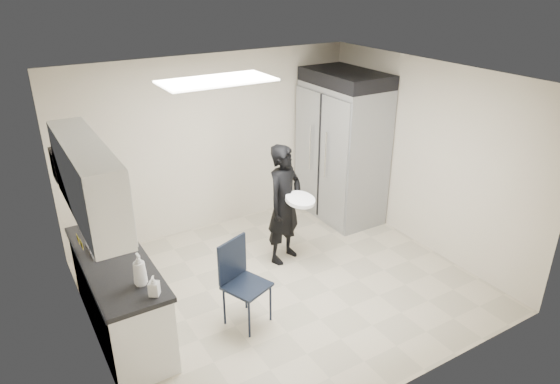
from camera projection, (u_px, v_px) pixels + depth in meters
floor at (284, 285)px, 6.29m from camera, size 4.50×4.50×0.00m
ceiling at (285, 78)px, 5.23m from camera, size 4.50×4.50×0.00m
back_wall at (213, 144)px, 7.32m from camera, size 4.50×0.00×4.50m
left_wall at (82, 242)px, 4.70m from camera, size 0.00×4.00×4.00m
right_wall at (424, 157)px, 6.82m from camera, size 0.00×4.00×4.00m
ceiling_panel at (217, 81)px, 5.27m from camera, size 1.20×0.60×0.02m
lower_counter at (120, 297)px, 5.36m from camera, size 0.60×1.90×0.86m
countertop at (114, 261)px, 5.17m from camera, size 0.64×1.95×0.05m
sink at (110, 251)px, 5.38m from camera, size 0.42×0.40×0.14m
faucet at (89, 244)px, 5.22m from camera, size 0.02×0.02×0.24m
upper_cabinets at (87, 180)px, 4.73m from camera, size 0.35×1.80×0.75m
towel_dispenser at (63, 164)px, 5.68m from camera, size 0.22×0.30×0.35m
notice_sticker_left at (81, 244)px, 4.82m from camera, size 0.00×0.12×0.07m
notice_sticker_right at (78, 239)px, 4.99m from camera, size 0.00×0.12×0.07m
commercial_fridge at (342, 152)px, 7.72m from camera, size 0.80×1.35×2.10m
fridge_compressor at (346, 78)px, 7.25m from camera, size 0.80×1.35×0.20m
folding_chair at (247, 286)px, 5.45m from camera, size 0.56×0.56×0.96m
man_tuxedo at (285, 204)px, 6.56m from camera, size 0.71×0.59×1.64m
bucket_lid at (300, 200)px, 6.36m from camera, size 0.50×0.50×0.05m
soap_bottle_a at (139, 269)px, 4.67m from camera, size 0.14×0.14×0.34m
soap_bottle_b at (154, 286)px, 4.55m from camera, size 0.13×0.13×0.20m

